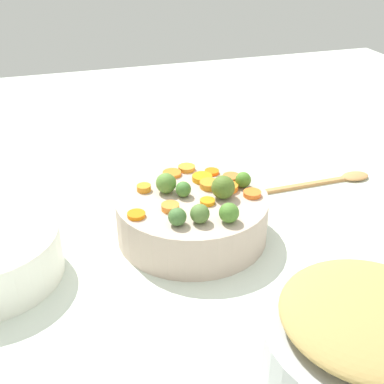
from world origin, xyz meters
The scene contains 24 objects.
tabletop centered at (0.00, 0.00, 0.01)m, with size 2.40×2.40×0.02m, color silver.
serving_bowl_carrots centered at (0.00, -0.01, 0.06)m, with size 0.28×0.28×0.08m, color #C1A997.
metal_pot centered at (0.40, 0.08, 0.07)m, with size 0.25×0.25×0.11m, color #B2B6B5.
stuffing_mound centered at (0.40, 0.08, 0.15)m, with size 0.21×0.21×0.04m, color tan.
carrot_slice_0 centered at (0.03, 0.01, 0.11)m, with size 0.03×0.03×0.01m, color orange.
carrot_slice_1 centered at (-0.08, 0.06, 0.11)m, with size 0.03×0.03×0.01m, color orange.
carrot_slice_2 centered at (-0.11, 0.01, 0.11)m, with size 0.03×0.03×0.01m, color orange.
carrot_slice_3 centered at (-0.01, 0.06, 0.11)m, with size 0.04×0.04×0.01m, color orange.
carrot_slice_4 centered at (-0.06, 0.03, 0.11)m, with size 0.04×0.04×0.01m, color orange.
carrot_slice_5 centered at (-0.04, 0.08, 0.11)m, with size 0.03×0.03×0.01m, color orange.
carrot_slice_6 centered at (-0.05, -0.09, 0.11)m, with size 0.03×0.03×0.01m, color orange.
carrot_slice_7 centered at (0.03, 0.10, 0.11)m, with size 0.03×0.03×0.01m, color orange.
carrot_slice_8 centered at (-0.10, -0.02, 0.11)m, with size 0.04×0.04×0.01m, color orange.
carrot_slice_9 centered at (0.04, -0.12, 0.11)m, with size 0.03×0.03×0.01m, color orange.
carrot_slice_10 centered at (-0.03, 0.03, 0.11)m, with size 0.04×0.04×0.01m, color orange.
carrot_slice_11 centered at (0.03, -0.06, 0.11)m, with size 0.03×0.03×0.01m, color orange.
brussels_sprout_0 centered at (0.02, 0.04, 0.12)m, with size 0.04×0.04×0.04m, color #506E26.
brussels_sprout_1 centered at (0.10, 0.03, 0.12)m, with size 0.03×0.03×0.03m, color #4E822E.
brussels_sprout_2 centered at (-0.01, -0.02, 0.12)m, with size 0.03×0.03×0.03m, color #427831.
brussels_sprout_3 centered at (-0.01, 0.10, 0.12)m, with size 0.03×0.03×0.03m, color #4A7D26.
brussels_sprout_4 centered at (-0.03, -0.05, 0.12)m, with size 0.04×0.04×0.04m, color #558334.
brussels_sprout_5 centered at (0.09, -0.02, 0.12)m, with size 0.03×0.03×0.03m, color #537837.
brussels_sprout_6 centered at (0.08, -0.06, 0.12)m, with size 0.03×0.03×0.03m, color #447136.
wooden_spoon centered at (-0.11, 0.36, 0.03)m, with size 0.04×0.31×0.01m.
Camera 1 is at (0.76, -0.25, 0.56)m, focal length 46.82 mm.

